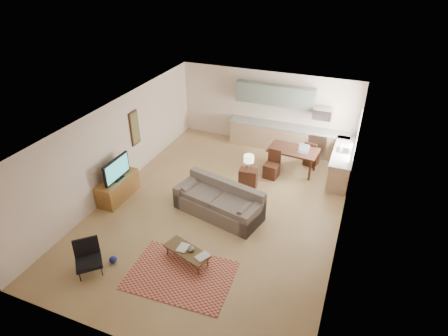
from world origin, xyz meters
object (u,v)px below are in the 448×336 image
at_px(tv_credenza, 118,188).
at_px(dining_table, 292,160).
at_px(armchair, 88,259).
at_px(coffee_table, 187,255).
at_px(console_table, 248,178).
at_px(sofa, 218,201).

distance_m(tv_credenza, dining_table, 5.53).
bearing_deg(armchair, coffee_table, -12.73).
height_order(coffee_table, console_table, console_table).
xyz_separation_m(sofa, coffee_table, (0.01, -1.95, -0.27)).
xyz_separation_m(armchair, console_table, (2.21, 4.62, -0.06)).
bearing_deg(tv_credenza, sofa, 6.70).
bearing_deg(console_table, tv_credenza, -156.55).
bearing_deg(dining_table, tv_credenza, -137.63).
bearing_deg(armchair, console_table, 21.50).
bearing_deg(dining_table, armchair, -113.46).
bearing_deg(coffee_table, sofa, 107.83).
distance_m(sofa, tv_credenza, 3.04).
bearing_deg(console_table, coffee_table, -101.50).
bearing_deg(armchair, dining_table, 19.17).
relative_size(sofa, armchair, 3.40).
xyz_separation_m(sofa, dining_table, (1.35, 3.04, -0.04)).
distance_m(armchair, console_table, 5.12).
bearing_deg(sofa, console_table, 91.26).
height_order(armchair, tv_credenza, armchair).
height_order(armchair, console_table, armchair).
height_order(tv_credenza, console_table, tv_credenza).
distance_m(coffee_table, console_table, 3.53).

